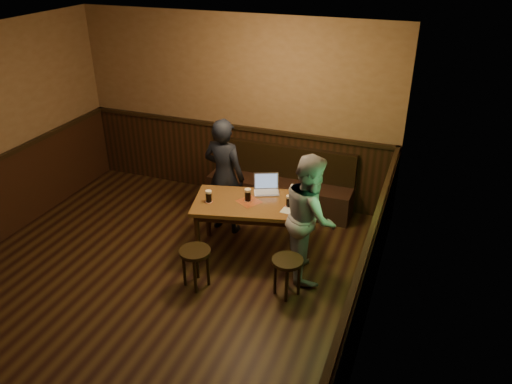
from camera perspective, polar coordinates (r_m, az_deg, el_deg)
The scene contains 12 objects.
room at distance 5.50m, azimuth -13.55°, elevation -1.26°, with size 5.04×6.04×2.84m.
bench at distance 7.61m, azimuth 2.77°, elevation 0.40°, with size 2.20×0.50×0.95m.
pub_table at distance 6.37m, azimuth -0.78°, elevation -1.88°, with size 1.55×1.10×0.75m.
stool_left at distance 5.93m, azimuth -6.95°, elevation -7.42°, with size 0.48×0.48×0.50m.
stool_right at distance 5.77m, azimuth 3.60°, elevation -8.49°, with size 0.44×0.44×0.49m.
pint_left at distance 6.31m, azimuth -5.44°, elevation -0.48°, with size 0.10×0.10×0.16m.
pint_mid at distance 6.30m, azimuth -0.94°, elevation -0.33°, with size 0.11×0.11×0.17m.
pint_right at distance 6.19m, azimuth 3.79°, elevation -1.03°, with size 0.10×0.10×0.15m.
laptop at distance 6.54m, azimuth 1.20°, elevation 0.55°, with size 0.40×0.37×0.23m.
menu at distance 6.11m, azimuth 3.92°, elevation -2.22°, with size 0.22×0.15×0.00m, color silver.
person_suit at distance 6.82m, azimuth -3.63°, elevation 1.82°, with size 0.60×0.39×1.65m, color black.
person_grey at distance 5.94m, azimuth 6.19°, elevation -2.82°, with size 0.77×0.60×1.58m, color gray.
Camera 1 is at (2.84, -3.72, 3.77)m, focal length 35.00 mm.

